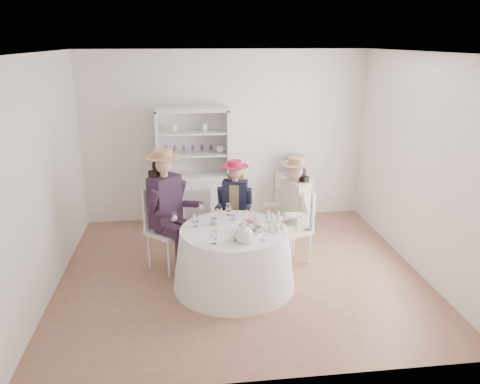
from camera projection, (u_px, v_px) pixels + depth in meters
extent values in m
plane|color=brown|center=(241.00, 272.00, 5.98)|extent=(4.50, 4.50, 0.00)
plane|color=white|center=(241.00, 52.00, 5.13)|extent=(4.50, 4.50, 0.00)
plane|color=white|center=(226.00, 137.00, 7.44)|extent=(4.50, 0.00, 4.50)
plane|color=white|center=(272.00, 238.00, 3.67)|extent=(4.50, 0.00, 4.50)
plane|color=white|center=(44.00, 177.00, 5.30)|extent=(0.00, 4.50, 4.50)
plane|color=white|center=(420.00, 165.00, 5.81)|extent=(0.00, 4.50, 4.50)
cone|color=white|center=(234.00, 258.00, 5.58)|extent=(1.46, 1.46, 0.71)
cylinder|color=white|center=(234.00, 230.00, 5.46)|extent=(1.26, 1.26, 0.02)
cube|color=silver|center=(195.00, 199.00, 7.44)|extent=(1.15, 0.57, 0.83)
cube|color=silver|center=(193.00, 140.00, 7.32)|extent=(1.10, 0.19, 1.01)
cube|color=silver|center=(192.00, 109.00, 6.99)|extent=(1.15, 0.57, 0.06)
cube|color=silver|center=(158.00, 143.00, 7.09)|extent=(0.10, 0.41, 1.01)
cube|color=silver|center=(227.00, 142.00, 7.21)|extent=(0.10, 0.41, 1.01)
cube|color=silver|center=(193.00, 154.00, 7.21)|extent=(1.07, 0.51, 0.03)
cube|color=silver|center=(193.00, 132.00, 7.10)|extent=(1.07, 0.51, 0.03)
sphere|color=white|center=(220.00, 149.00, 7.23)|extent=(0.13, 0.13, 0.13)
cube|color=silver|center=(293.00, 197.00, 7.63)|extent=(0.55, 0.55, 0.76)
cylinder|color=black|center=(295.00, 166.00, 7.47)|extent=(0.40, 0.40, 0.32)
cube|color=silver|center=(168.00, 232.00, 5.96)|extent=(0.63, 0.63, 0.04)
cylinder|color=silver|center=(169.00, 258.00, 5.81)|extent=(0.04, 0.04, 0.49)
cylinder|color=silver|center=(188.00, 249.00, 6.08)|extent=(0.04, 0.04, 0.49)
cylinder|color=silver|center=(149.00, 251.00, 6.01)|extent=(0.04, 0.04, 0.49)
cylinder|color=silver|center=(169.00, 242.00, 6.28)|extent=(0.04, 0.04, 0.49)
cube|color=silver|center=(156.00, 206.00, 5.98)|extent=(0.32, 0.33, 0.55)
cube|color=black|center=(165.00, 201.00, 5.85)|extent=(0.44, 0.44, 0.64)
cube|color=black|center=(170.00, 230.00, 5.78)|extent=(0.37, 0.36, 0.13)
cylinder|color=black|center=(180.00, 258.00, 5.80)|extent=(0.11, 0.11, 0.51)
cylinder|color=black|center=(154.00, 201.00, 5.62)|extent=(0.21, 0.21, 0.31)
cube|color=black|center=(181.00, 225.00, 5.94)|extent=(0.37, 0.36, 0.13)
cylinder|color=black|center=(191.00, 252.00, 5.95)|extent=(0.11, 0.11, 0.51)
cylinder|color=black|center=(180.00, 191.00, 5.97)|extent=(0.21, 0.21, 0.31)
cylinder|color=#D8A889|center=(164.00, 175.00, 5.74)|extent=(0.10, 0.10, 0.09)
sphere|color=#D8A889|center=(163.00, 165.00, 5.70)|extent=(0.21, 0.21, 0.21)
sphere|color=black|center=(160.00, 166.00, 5.74)|extent=(0.21, 0.21, 0.21)
cube|color=black|center=(159.00, 185.00, 5.84)|extent=(0.25, 0.25, 0.42)
cylinder|color=tan|center=(163.00, 157.00, 5.67)|extent=(0.44, 0.44, 0.01)
cylinder|color=tan|center=(163.00, 153.00, 5.66)|extent=(0.22, 0.22, 0.09)
cube|color=silver|center=(235.00, 223.00, 6.47)|extent=(0.44, 0.44, 0.04)
cylinder|color=silver|center=(223.00, 241.00, 6.42)|extent=(0.03, 0.03, 0.41)
cylinder|color=silver|center=(244.00, 242.00, 6.38)|extent=(0.03, 0.03, 0.41)
cylinder|color=silver|center=(226.00, 232.00, 6.69)|extent=(0.03, 0.03, 0.41)
cylinder|color=silver|center=(247.00, 233.00, 6.66)|extent=(0.03, 0.03, 0.41)
cube|color=silver|center=(236.00, 202.00, 6.55)|extent=(0.35, 0.11, 0.46)
cube|color=#181D31|center=(235.00, 199.00, 6.38)|extent=(0.37, 0.26, 0.53)
cube|color=tan|center=(235.00, 199.00, 6.38)|extent=(0.17, 0.23, 0.46)
cube|color=#181D31|center=(228.00, 221.00, 6.35)|extent=(0.19, 0.33, 0.11)
cylinder|color=#181D31|center=(227.00, 243.00, 6.32)|extent=(0.09, 0.09, 0.42)
cylinder|color=#181D31|center=(221.00, 195.00, 6.35)|extent=(0.12, 0.17, 0.25)
cube|color=#181D31|center=(240.00, 221.00, 6.34)|extent=(0.19, 0.33, 0.11)
cylinder|color=#181D31|center=(239.00, 244.00, 6.30)|extent=(0.09, 0.09, 0.42)
cylinder|color=#181D31|center=(249.00, 196.00, 6.31)|extent=(0.12, 0.17, 0.25)
cylinder|color=#D8A889|center=(235.00, 179.00, 6.29)|extent=(0.08, 0.08, 0.07)
sphere|color=#D8A889|center=(235.00, 172.00, 6.26)|extent=(0.17, 0.17, 0.17)
sphere|color=tan|center=(235.00, 172.00, 6.31)|extent=(0.17, 0.17, 0.17)
cube|color=tan|center=(236.00, 187.00, 6.40)|extent=(0.23, 0.12, 0.35)
cylinder|color=#C81E4C|center=(235.00, 166.00, 6.24)|extent=(0.37, 0.37, 0.01)
cylinder|color=#C81E4C|center=(235.00, 163.00, 6.23)|extent=(0.18, 0.18, 0.07)
cube|color=silver|center=(293.00, 231.00, 6.11)|extent=(0.55, 0.55, 0.04)
cylinder|color=silver|center=(275.00, 246.00, 6.22)|extent=(0.04, 0.04, 0.45)
cylinder|color=silver|center=(290.00, 254.00, 5.96)|extent=(0.04, 0.04, 0.45)
cylinder|color=silver|center=(293.00, 240.00, 6.39)|extent=(0.04, 0.04, 0.45)
cylinder|color=silver|center=(309.00, 248.00, 6.14)|extent=(0.04, 0.04, 0.45)
cube|color=silver|center=(304.00, 208.00, 6.12)|extent=(0.20, 0.36, 0.51)
cube|color=beige|center=(295.00, 203.00, 6.00)|extent=(0.35, 0.42, 0.59)
cube|color=beige|center=(281.00, 225.00, 6.09)|extent=(0.37, 0.27, 0.12)
cylinder|color=beige|center=(272.00, 249.00, 6.11)|extent=(0.10, 0.10, 0.47)
cylinder|color=beige|center=(282.00, 194.00, 6.12)|extent=(0.20, 0.16, 0.28)
cube|color=beige|center=(290.00, 229.00, 5.94)|extent=(0.37, 0.27, 0.12)
cylinder|color=beige|center=(281.00, 254.00, 5.96)|extent=(0.10, 0.10, 0.47)
cylinder|color=beige|center=(304.00, 203.00, 5.79)|extent=(0.20, 0.16, 0.28)
cylinder|color=#D8A889|center=(296.00, 180.00, 5.90)|extent=(0.09, 0.09, 0.08)
sphere|color=#D8A889|center=(296.00, 171.00, 5.87)|extent=(0.19, 0.19, 0.19)
sphere|color=black|center=(299.00, 172.00, 5.90)|extent=(0.19, 0.19, 0.19)
cube|color=black|center=(300.00, 189.00, 5.99)|extent=(0.18, 0.25, 0.39)
cylinder|color=tan|center=(296.00, 164.00, 5.84)|extent=(0.41, 0.41, 0.01)
cylinder|color=tan|center=(296.00, 161.00, 5.83)|extent=(0.20, 0.20, 0.08)
cube|color=silver|center=(197.00, 219.00, 6.61)|extent=(0.40, 0.40, 0.04)
cylinder|color=silver|center=(206.00, 228.00, 6.84)|extent=(0.03, 0.03, 0.41)
cylinder|color=silver|center=(186.00, 229.00, 6.79)|extent=(0.03, 0.03, 0.41)
cylinder|color=silver|center=(209.00, 236.00, 6.56)|extent=(0.03, 0.03, 0.41)
cylinder|color=silver|center=(187.00, 238.00, 6.51)|extent=(0.03, 0.03, 0.41)
cube|color=silver|center=(197.00, 206.00, 6.37)|extent=(0.36, 0.06, 0.47)
imported|color=white|center=(214.00, 222.00, 5.58)|extent=(0.12, 0.12, 0.07)
imported|color=white|center=(233.00, 218.00, 5.72)|extent=(0.08, 0.08, 0.06)
imported|color=white|center=(254.00, 221.00, 5.61)|extent=(0.08, 0.08, 0.06)
imported|color=white|center=(252.00, 229.00, 5.39)|extent=(0.24, 0.24, 0.05)
sphere|color=pink|center=(255.00, 223.00, 5.37)|extent=(0.07, 0.07, 0.07)
sphere|color=white|center=(254.00, 222.00, 5.41)|extent=(0.07, 0.07, 0.07)
sphere|color=pink|center=(250.00, 222.00, 5.42)|extent=(0.07, 0.07, 0.07)
sphere|color=white|center=(247.00, 222.00, 5.41)|extent=(0.07, 0.07, 0.07)
sphere|color=pink|center=(245.00, 223.00, 5.37)|extent=(0.07, 0.07, 0.07)
sphere|color=white|center=(245.00, 225.00, 5.33)|extent=(0.07, 0.07, 0.07)
sphere|color=pink|center=(248.00, 226.00, 5.31)|extent=(0.07, 0.07, 0.07)
sphere|color=white|center=(252.00, 226.00, 5.30)|extent=(0.07, 0.07, 0.07)
sphere|color=pink|center=(255.00, 225.00, 5.33)|extent=(0.07, 0.07, 0.07)
sphere|color=white|center=(245.00, 235.00, 5.07)|extent=(0.20, 0.20, 0.20)
cylinder|color=white|center=(255.00, 234.00, 5.08)|extent=(0.12, 0.03, 0.09)
cylinder|color=white|center=(245.00, 227.00, 5.04)|extent=(0.04, 0.04, 0.02)
cylinder|color=white|center=(236.00, 241.00, 5.13)|extent=(0.26, 0.26, 0.01)
cube|color=beige|center=(232.00, 240.00, 5.10)|extent=(0.06, 0.04, 0.03)
cube|color=beige|center=(236.00, 238.00, 5.12)|extent=(0.07, 0.05, 0.03)
cube|color=beige|center=(240.00, 238.00, 5.14)|extent=(0.07, 0.06, 0.03)
cube|color=beige|center=(234.00, 236.00, 5.15)|extent=(0.07, 0.07, 0.03)
cube|color=beige|center=(239.00, 240.00, 5.09)|extent=(0.06, 0.07, 0.03)
cylinder|color=white|center=(276.00, 230.00, 5.43)|extent=(0.22, 0.22, 0.01)
cylinder|color=white|center=(276.00, 224.00, 5.41)|extent=(0.02, 0.02, 0.15)
cylinder|color=white|center=(276.00, 218.00, 5.39)|extent=(0.17, 0.17, 0.01)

